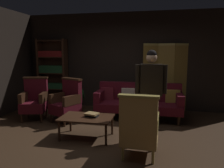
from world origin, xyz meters
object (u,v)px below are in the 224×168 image
(potted_plant, at_px, (76,97))
(book_black_cloth, at_px, (92,115))
(bookshelf, at_px, (53,71))
(folding_screen, at_px, (166,76))
(armchair_wing_right, at_px, (67,102))
(coffee_table, at_px, (87,119))
(armchair_wing_left, at_px, (35,100))
(velvet_couch, at_px, (139,100))
(book_tan_leather, at_px, (92,114))
(standing_figure, at_px, (151,86))
(armchair_gilt_accent, at_px, (139,128))

(potted_plant, distance_m, book_black_cloth, 1.94)
(book_black_cloth, bearing_deg, bookshelf, 131.06)
(folding_screen, height_order, book_black_cloth, folding_screen)
(armchair_wing_right, bearing_deg, coffee_table, -47.93)
(coffee_table, xyz_separation_m, book_black_cloth, (0.09, 0.04, 0.07))
(coffee_table, relative_size, armchair_wing_right, 0.96)
(armchair_wing_right, bearing_deg, book_black_cloth, -43.34)
(armchair_wing_left, xyz_separation_m, armchair_wing_right, (0.87, -0.02, 0.00))
(folding_screen, distance_m, potted_plant, 2.57)
(bookshelf, xyz_separation_m, velvet_couch, (2.70, -0.74, -0.62))
(armchair_wing_right, bearing_deg, book_tan_leather, -43.34)
(bookshelf, xyz_separation_m, book_tan_leather, (1.92, -2.20, -0.60))
(standing_figure, bearing_deg, armchair_wing_right, 161.60)
(folding_screen, distance_m, velvet_couch, 1.21)
(folding_screen, xyz_separation_m, armchair_wing_left, (-3.19, -1.48, -0.50))
(bookshelf, distance_m, book_black_cloth, 2.99)
(standing_figure, distance_m, book_tan_leather, 1.25)
(standing_figure, bearing_deg, potted_plant, 143.96)
(armchair_gilt_accent, xyz_separation_m, potted_plant, (-1.94, 2.30, -0.06))
(potted_plant, bearing_deg, armchair_wing_right, -82.89)
(velvet_couch, height_order, book_tan_leather, velvet_couch)
(book_black_cloth, bearing_deg, potted_plant, 120.14)
(velvet_couch, distance_m, armchair_wing_right, 1.77)
(folding_screen, distance_m, armchair_gilt_accent, 3.02)
(armchair_gilt_accent, height_order, potted_plant, armchair_gilt_accent)
(velvet_couch, height_order, standing_figure, standing_figure)
(armchair_wing_right, xyz_separation_m, book_black_cloth, (0.87, -0.82, -0.05))
(velvet_couch, bearing_deg, book_tan_leather, -118.12)
(book_black_cloth, bearing_deg, book_tan_leather, 0.00)
(armchair_wing_right, height_order, book_tan_leather, armchair_wing_right)
(velvet_couch, xyz_separation_m, book_tan_leather, (-0.78, -1.46, 0.02))
(armchair_wing_right, height_order, potted_plant, armchair_wing_right)
(armchair_gilt_accent, height_order, book_black_cloth, armchair_gilt_accent)
(velvet_couch, height_order, coffee_table, velvet_couch)
(bookshelf, xyz_separation_m, book_black_cloth, (1.92, -2.20, -0.63))
(folding_screen, xyz_separation_m, standing_figure, (-0.35, -2.15, 0.04))
(bookshelf, bearing_deg, book_black_cloth, -48.94)
(bookshelf, height_order, book_tan_leather, bookshelf)
(coffee_table, relative_size, armchair_wing_left, 0.96)
(folding_screen, bearing_deg, coffee_table, -123.45)
(folding_screen, height_order, velvet_couch, folding_screen)
(armchair_wing_right, bearing_deg, armchair_gilt_accent, -38.13)
(folding_screen, distance_m, standing_figure, 2.18)
(armchair_wing_right, xyz_separation_m, book_tan_leather, (0.87, -0.82, -0.01))
(bookshelf, distance_m, potted_plant, 1.26)
(coffee_table, relative_size, potted_plant, 1.34)
(velvet_couch, distance_m, armchair_gilt_accent, 2.10)
(armchair_wing_right, distance_m, book_tan_leather, 1.19)
(velvet_couch, height_order, armchair_wing_left, armchair_wing_left)
(folding_screen, xyz_separation_m, bookshelf, (-3.38, -0.11, 0.09))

